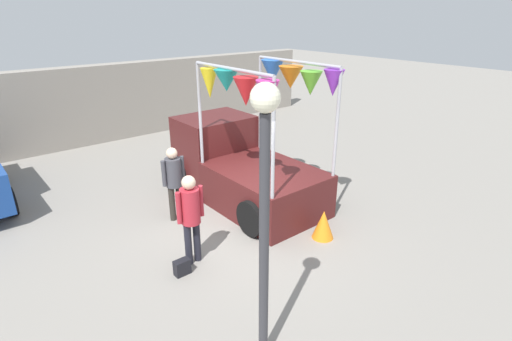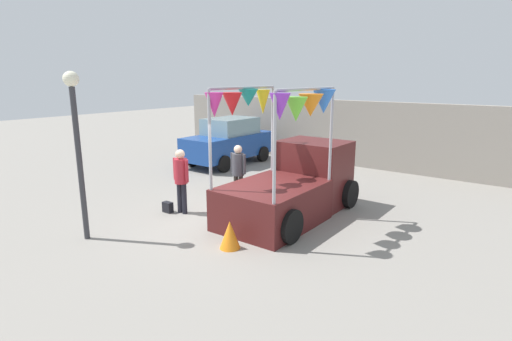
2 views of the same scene
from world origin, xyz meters
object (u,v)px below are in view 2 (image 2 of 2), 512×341
(person_vendor, at_px, (238,168))
(folded_kite_bundle_tangerine, at_px, (230,235))
(handbag, at_px, (168,207))
(parked_car, at_px, (229,141))
(person_customer, at_px, (181,175))
(vendor_truck, at_px, (295,179))
(street_lamp, at_px, (76,132))

(person_vendor, xyz_separation_m, folded_kite_bundle_tangerine, (1.90, -2.58, -0.70))
(person_vendor, xyz_separation_m, handbag, (-0.92, -1.85, -0.86))
(parked_car, relative_size, handbag, 14.29)
(person_customer, distance_m, handbag, 0.98)
(handbag, xyz_separation_m, folded_kite_bundle_tangerine, (2.81, -0.74, 0.16))
(handbag, bearing_deg, folded_kite_bundle_tangerine, -14.72)
(vendor_truck, bearing_deg, handbag, -144.39)
(person_customer, bearing_deg, street_lamp, -99.75)
(person_vendor, xyz_separation_m, street_lamp, (-0.99, -4.11, 1.40))
(parked_car, distance_m, street_lamp, 8.45)
(person_vendor, bearing_deg, folded_kite_bundle_tangerine, -53.73)
(vendor_truck, height_order, folded_kite_bundle_tangerine, vendor_truck)
(person_customer, xyz_separation_m, folded_kite_bundle_tangerine, (2.46, -0.94, -0.73))
(vendor_truck, bearing_deg, person_customer, -143.60)
(person_customer, height_order, handbag, person_customer)
(person_customer, bearing_deg, person_vendor, 71.06)
(person_customer, height_order, person_vendor, person_customer)
(parked_car, height_order, handbag, parked_car)
(vendor_truck, xyz_separation_m, street_lamp, (-2.80, -4.22, 1.47))
(handbag, bearing_deg, person_vendor, 63.64)
(vendor_truck, distance_m, street_lamp, 5.27)
(person_customer, xyz_separation_m, street_lamp, (-0.42, -2.47, 1.36))
(person_vendor, bearing_deg, street_lamp, -103.52)
(street_lamp, bearing_deg, person_customer, 80.25)
(person_vendor, bearing_deg, person_customer, -108.94)
(person_customer, bearing_deg, folded_kite_bundle_tangerine, -20.87)
(vendor_truck, distance_m, folded_kite_bundle_tangerine, 2.77)
(street_lamp, bearing_deg, handbag, 88.14)
(person_vendor, height_order, handbag, person_vendor)
(vendor_truck, height_order, street_lamp, street_lamp)
(parked_car, xyz_separation_m, handbag, (2.70, -5.63, -0.80))
(vendor_truck, height_order, parked_car, vendor_truck)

